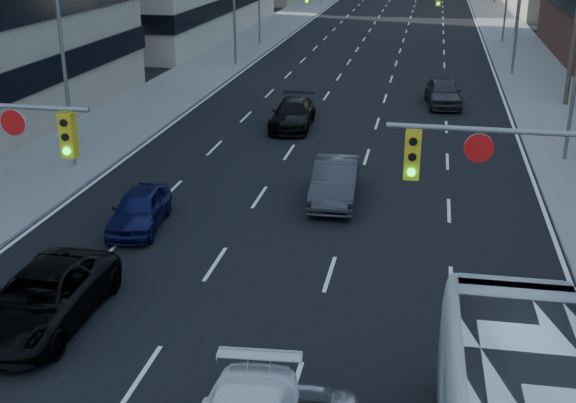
# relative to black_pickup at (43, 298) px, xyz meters

# --- Properties ---
(signal_near_right) EXTENTS (6.59, 0.33, 6.00)m
(signal_near_right) POSITION_rel_black_pickup_xyz_m (12.65, 0.28, 3.58)
(signal_near_right) COLOR slate
(signal_near_right) RESTS_ON ground
(signal_far_left) EXTENTS (6.09, 0.33, 6.00)m
(signal_far_left) POSITION_rel_black_pickup_xyz_m (-2.48, 37.28, 3.56)
(signal_far_left) COLOR slate
(signal_far_left) RESTS_ON ground
(signal_far_right) EXTENTS (6.09, 0.33, 6.00)m
(signal_far_right) POSITION_rel_black_pickup_xyz_m (12.88, 37.28, 3.56)
(signal_far_right) COLOR slate
(signal_far_right) RESTS_ON ground
(streetlight_left_near) EXTENTS (2.03, 0.22, 9.00)m
(streetlight_left_near) POSITION_rel_black_pickup_xyz_m (-5.14, 12.29, 4.31)
(streetlight_left_near) COLOR slate
(streetlight_left_near) RESTS_ON ground
(streetlight_right_near) EXTENTS (2.03, 0.22, 9.00)m
(streetlight_right_near) POSITION_rel_black_pickup_xyz_m (15.54, 17.29, 4.31)
(streetlight_right_near) COLOR slate
(streetlight_right_near) RESTS_ON ground
(black_pickup) EXTENTS (2.51, 5.36, 1.48)m
(black_pickup) POSITION_rel_black_pickup_xyz_m (0.00, 0.00, 0.00)
(black_pickup) COLOR black
(black_pickup) RESTS_ON ground
(sedan_blue) EXTENTS (2.07, 4.15, 1.36)m
(sedan_blue) POSITION_rel_black_pickup_xyz_m (0.00, 6.62, -0.06)
(sedan_blue) COLOR #0E1038
(sedan_blue) RESTS_ON ground
(sedan_grey_center) EXTENTS (1.87, 4.79, 1.56)m
(sedan_grey_center) POSITION_rel_black_pickup_xyz_m (6.31, 10.55, 0.04)
(sedan_grey_center) COLOR #2F2F31
(sedan_grey_center) RESTS_ON ground
(sedan_black_far) EXTENTS (2.21, 5.02, 1.43)m
(sedan_black_far) POSITION_rel_black_pickup_xyz_m (2.73, 20.69, -0.02)
(sedan_black_far) COLOR black
(sedan_black_far) RESTS_ON ground
(sedan_grey_right) EXTENTS (2.36, 4.83, 1.59)m
(sedan_grey_right) POSITION_rel_black_pickup_xyz_m (10.40, 27.14, 0.05)
(sedan_grey_right) COLOR #2C2D2F
(sedan_grey_right) RESTS_ON ground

